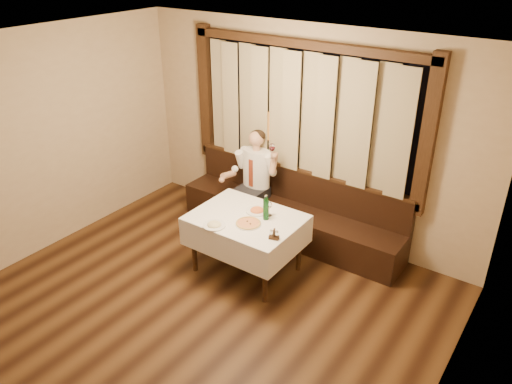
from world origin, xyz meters
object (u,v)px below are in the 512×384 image
Objects in this scene: pasta_red at (257,209)px; dining_table at (246,224)px; pasta_cream at (214,223)px; green_bottle at (266,209)px; cruet_caddy at (274,235)px; banquette at (290,215)px; pizza at (248,223)px; seated_man at (254,173)px.

dining_table is at bearing -100.75° from pasta_red.
pasta_cream is (-0.21, -0.56, -0.00)m from pasta_red.
green_bottle is 0.45m from cruet_caddy.
green_bottle reaches higher than banquette.
cruet_caddy is (0.41, -0.09, 0.03)m from pizza.
banquette is 1.08m from dining_table.
green_bottle is (0.10, 0.22, 0.12)m from pizza.
cruet_caddy is at bearing -44.40° from green_bottle.
seated_man reaches higher than green_bottle.
cruet_caddy is (0.50, -0.39, 0.01)m from pasta_red.
green_bottle reaches higher than cruet_caddy.
banquette is 12.20× the size of pasta_cream.
pasta_red is at bearing -87.76° from banquette.
pasta_red reaches higher than dining_table.
dining_table is 4.72× the size of pasta_red.
pizza is 2.47× the size of cruet_caddy.
seated_man is (-0.59, 0.76, 0.03)m from pasta_red.
seated_man reaches higher than pasta_red.
banquette is 0.98m from pasta_red.
banquette is 1.24m from pizza.
cruet_caddy is 0.09× the size of seated_man.
pizza is at bearing -46.46° from dining_table.
pasta_cream is 0.85× the size of green_bottle.
pasta_cream reaches higher than dining_table.
banquette reaches higher than cruet_caddy.
pasta_red reaches higher than pizza.
cruet_caddy is (0.53, -1.24, 0.49)m from banquette.
dining_table is (0.00, -1.02, 0.34)m from banquette.
pasta_red is at bearing 79.25° from dining_table.
pasta_cream reaches higher than pizza.
green_bottle is 0.22× the size of seated_man.
pasta_red is 0.59m from pasta_cream.
banquette is at bearing 92.24° from pasta_red.
banquette is at bearing 103.04° from green_bottle.
seated_man is at bearing 115.61° from cruet_caddy.
dining_table is 4.10× the size of green_bottle.
pasta_cream is at bearing -97.12° from banquette.
cruet_caddy is (0.71, 0.16, 0.01)m from pasta_cream.
banquette is 0.76m from seated_man.
banquette is at bearing 95.95° from pizza.
dining_table is at bearing -157.48° from green_bottle.
pizza is at bearing -84.05° from banquette.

